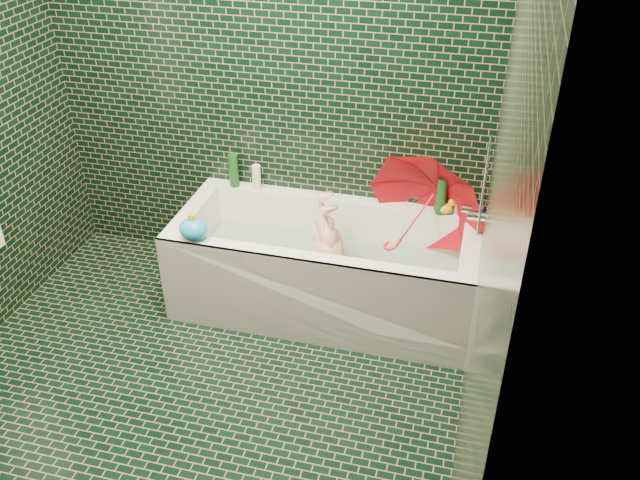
% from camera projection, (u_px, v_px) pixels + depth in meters
% --- Properties ---
extents(floor, '(2.80, 2.80, 0.00)m').
position_uv_depth(floor, '(185.00, 414.00, 3.31)').
color(floor, black).
rests_on(floor, ground).
extents(wall_back, '(2.80, 0.00, 2.80)m').
position_uv_depth(wall_back, '(264.00, 74.00, 3.78)').
color(wall_back, black).
rests_on(wall_back, floor).
extents(wall_right, '(0.00, 2.80, 2.80)m').
position_uv_depth(wall_right, '(490.00, 233.00, 2.36)').
color(wall_right, black).
rests_on(wall_right, floor).
extents(bathtub, '(1.70, 0.75, 0.55)m').
position_uv_depth(bathtub, '(324.00, 276.00, 3.93)').
color(bathtub, white).
rests_on(bathtub, floor).
extents(bath_mat, '(1.35, 0.47, 0.01)m').
position_uv_depth(bath_mat, '(325.00, 282.00, 3.97)').
color(bath_mat, green).
rests_on(bath_mat, bathtub).
extents(water, '(1.48, 0.53, 0.00)m').
position_uv_depth(water, '(325.00, 262.00, 3.89)').
color(water, silver).
rests_on(water, bathtub).
extents(faucet, '(0.18, 0.19, 0.55)m').
position_uv_depth(faucet, '(479.00, 210.00, 3.46)').
color(faucet, silver).
rests_on(faucet, wall_right).
extents(child, '(0.91, 0.56, 0.30)m').
position_uv_depth(child, '(334.00, 265.00, 3.85)').
color(child, '#DFA78B').
rests_on(child, bathtub).
extents(umbrella, '(0.99, 0.92, 0.88)m').
position_uv_depth(umbrella, '(417.00, 217.00, 3.70)').
color(umbrella, red).
rests_on(umbrella, bathtub).
extents(soap_bottle_a, '(0.10, 0.10, 0.23)m').
position_uv_depth(soap_bottle_a, '(475.00, 214.00, 3.86)').
color(soap_bottle_a, white).
rests_on(soap_bottle_a, bathtub).
extents(soap_bottle_b, '(0.09, 0.09, 0.19)m').
position_uv_depth(soap_bottle_b, '(475.00, 214.00, 3.86)').
color(soap_bottle_b, '#5E2078').
rests_on(soap_bottle_b, bathtub).
extents(soap_bottle_c, '(0.19, 0.19, 0.19)m').
position_uv_depth(soap_bottle_c, '(449.00, 215.00, 3.85)').
color(soap_bottle_c, '#144717').
rests_on(soap_bottle_c, bathtub).
extents(bottle_right_tall, '(0.06, 0.06, 0.22)m').
position_uv_depth(bottle_right_tall, '(441.00, 196.00, 3.81)').
color(bottle_right_tall, '#144717').
rests_on(bottle_right_tall, bathtub).
extents(bottle_right_pump, '(0.06, 0.06, 0.16)m').
position_uv_depth(bottle_right_pump, '(458.00, 202.00, 3.82)').
color(bottle_right_pump, silver).
rests_on(bottle_right_pump, bathtub).
extents(bottle_left_tall, '(0.06, 0.06, 0.21)m').
position_uv_depth(bottle_left_tall, '(234.00, 170.00, 4.10)').
color(bottle_left_tall, '#144717').
rests_on(bottle_left_tall, bathtub).
extents(bottle_left_short, '(0.06, 0.06, 0.16)m').
position_uv_depth(bottle_left_short, '(257.00, 177.00, 4.07)').
color(bottle_left_short, white).
rests_on(bottle_left_short, bathtub).
extents(rubber_duck, '(0.11, 0.08, 0.09)m').
position_uv_depth(rubber_duck, '(446.00, 207.00, 3.84)').
color(rubber_duck, gold).
rests_on(rubber_duck, bathtub).
extents(bath_toy, '(0.17, 0.15, 0.15)m').
position_uv_depth(bath_toy, '(193.00, 229.00, 3.60)').
color(bath_toy, '#1A98ED').
rests_on(bath_toy, bathtub).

